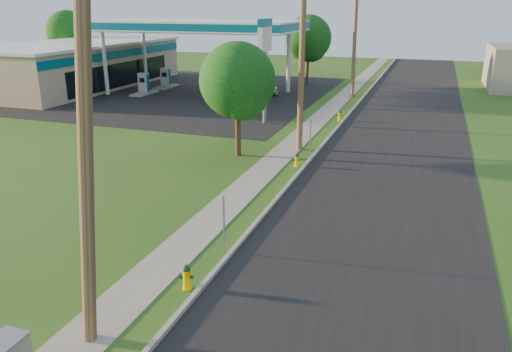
# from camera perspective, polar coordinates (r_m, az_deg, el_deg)

# --- Properties ---
(ground_plane) EXTENTS (140.00, 140.00, 0.00)m
(ground_plane) POSITION_cam_1_polar(r_m,az_deg,el_deg) (13.47, -11.88, -16.29)
(ground_plane) COLOR #214713
(ground_plane) RESTS_ON ground
(road) EXTENTS (8.00, 120.00, 0.02)m
(road) POSITION_cam_1_polar(r_m,az_deg,el_deg) (20.78, 13.69, -3.28)
(road) COLOR black
(road) RESTS_ON ground
(curb) EXTENTS (0.15, 120.00, 0.15)m
(curb) POSITION_cam_1_polar(r_m,az_deg,el_deg) (21.43, 3.04, -1.85)
(curb) COLOR gray
(curb) RESTS_ON ground
(sidewalk) EXTENTS (1.50, 120.00, 0.03)m
(sidewalk) POSITION_cam_1_polar(r_m,az_deg,el_deg) (21.97, -1.34, -1.46)
(sidewalk) COLOR gray
(sidewalk) RESTS_ON ground
(forecourt) EXTENTS (26.00, 28.00, 0.02)m
(forecourt) POSITION_cam_1_polar(r_m,az_deg,el_deg) (47.40, -8.74, 9.45)
(forecourt) COLOR black
(forecourt) RESTS_ON ground
(utility_pole_near) EXTENTS (1.40, 0.32, 9.48)m
(utility_pole_near) POSITION_cam_1_polar(r_m,az_deg,el_deg) (10.99, -18.92, 2.72)
(utility_pole_near) COLOR brown
(utility_pole_near) RESTS_ON ground
(utility_pole_mid) EXTENTS (1.40, 0.32, 9.80)m
(utility_pole_mid) POSITION_cam_1_polar(r_m,az_deg,el_deg) (27.21, 5.26, 13.14)
(utility_pole_mid) COLOR brown
(utility_pole_mid) RESTS_ON ground
(utility_pole_far) EXTENTS (1.40, 0.32, 9.50)m
(utility_pole_far) POSITION_cam_1_polar(r_m,az_deg,el_deg) (44.83, 11.21, 14.95)
(utility_pole_far) COLOR brown
(utility_pole_far) RESTS_ON ground
(sign_post_near) EXTENTS (0.05, 0.04, 2.00)m
(sign_post_near) POSITION_cam_1_polar(r_m,az_deg,el_deg) (16.11, -3.68, -5.60)
(sign_post_near) COLOR gray
(sign_post_near) RESTS_ON ground
(sign_post_mid) EXTENTS (0.05, 0.04, 2.00)m
(sign_post_mid) POSITION_cam_1_polar(r_m,az_deg,el_deg) (26.75, 6.24, 4.39)
(sign_post_mid) COLOR gray
(sign_post_mid) RESTS_ON ground
(sign_post_far) EXTENTS (0.05, 0.04, 2.00)m
(sign_post_far) POSITION_cam_1_polar(r_m,az_deg,el_deg) (38.48, 10.54, 8.66)
(sign_post_far) COLOR gray
(sign_post_far) RESTS_ON ground
(gas_canopy) EXTENTS (18.18, 9.18, 6.40)m
(gas_canopy) POSITION_cam_1_polar(r_m,az_deg,el_deg) (45.90, -6.81, 16.62)
(gas_canopy) COLOR silver
(gas_canopy) RESTS_ON ground
(fuel_pump_nw) EXTENTS (1.20, 3.20, 1.90)m
(fuel_pump_nw) POSITION_cam_1_polar(r_m,az_deg,el_deg) (46.82, -12.68, 9.98)
(fuel_pump_nw) COLOR gray
(fuel_pump_nw) RESTS_ON ground
(fuel_pump_ne) EXTENTS (1.20, 3.20, 1.90)m
(fuel_pump_ne) POSITION_cam_1_polar(r_m,az_deg,el_deg) (42.79, -2.23, 9.60)
(fuel_pump_ne) COLOR gray
(fuel_pump_ne) RESTS_ON ground
(fuel_pump_sw) EXTENTS (1.20, 3.20, 1.90)m
(fuel_pump_sw) POSITION_cam_1_polar(r_m,az_deg,el_deg) (50.22, -10.27, 10.72)
(fuel_pump_sw) COLOR gray
(fuel_pump_sw) RESTS_ON ground
(fuel_pump_se) EXTENTS (1.20, 3.20, 1.90)m
(fuel_pump_se) POSITION_cam_1_polar(r_m,az_deg,el_deg) (46.49, -0.38, 10.37)
(fuel_pump_se) COLOR gray
(fuel_pump_se) RESTS_ON ground
(convenience_store) EXTENTS (10.40, 22.40, 4.25)m
(convenience_store) POSITION_cam_1_polar(r_m,az_deg,el_deg) (53.15, -19.62, 11.92)
(convenience_store) COLOR tan
(convenience_store) RESTS_ON ground
(price_pylon) EXTENTS (0.34, 2.04, 6.85)m
(price_pylon) POSITION_cam_1_polar(r_m,az_deg,el_deg) (33.53, 1.03, 15.13)
(price_pylon) COLOR gray
(price_pylon) RESTS_ON ground
(tree_verge) EXTENTS (3.95, 3.95, 5.98)m
(tree_verge) POSITION_cam_1_polar(r_m,az_deg,el_deg) (25.99, -1.99, 10.48)
(tree_verge) COLOR #3A271A
(tree_verge) RESTS_ON ground
(tree_lot) EXTENTS (4.52, 4.52, 6.85)m
(tree_lot) POSITION_cam_1_polar(r_m,az_deg,el_deg) (50.90, 6.08, 15.19)
(tree_lot) COLOR #3A271A
(tree_lot) RESTS_ON ground
(tree_back) EXTENTS (4.73, 4.73, 7.16)m
(tree_back) POSITION_cam_1_polar(r_m,az_deg,el_deg) (62.75, -20.68, 15.01)
(tree_back) COLOR #3A271A
(tree_back) RESTS_ON ground
(hydrant_near) EXTENTS (0.40, 0.36, 0.78)m
(hydrant_near) POSITION_cam_1_polar(r_m,az_deg,el_deg) (14.55, -7.92, -11.37)
(hydrant_near) COLOR #FBC100
(hydrant_near) RESTS_ON ground
(hydrant_mid) EXTENTS (0.35, 0.31, 0.68)m
(hydrant_mid) POSITION_cam_1_polar(r_m,az_deg,el_deg) (25.02, 4.66, 1.81)
(hydrant_mid) COLOR yellow
(hydrant_mid) RESTS_ON ground
(hydrant_far) EXTENTS (0.40, 0.35, 0.76)m
(hydrant_far) POSITION_cam_1_polar(r_m,az_deg,el_deg) (35.47, 9.52, 6.82)
(hydrant_far) COLOR yellow
(hydrant_far) RESTS_ON ground
(car_silver) EXTENTS (4.12, 2.33, 1.32)m
(car_silver) POSITION_cam_1_polar(r_m,az_deg,el_deg) (45.34, 0.13, 10.07)
(car_silver) COLOR silver
(car_silver) RESTS_ON ground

